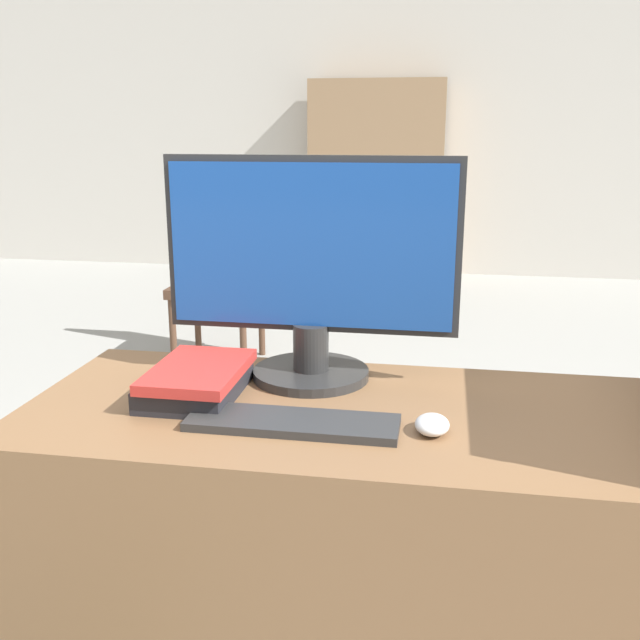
{
  "coord_description": "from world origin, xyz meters",
  "views": [
    {
      "loc": [
        0.16,
        -0.99,
        1.26
      ],
      "look_at": [
        -0.05,
        0.26,
        0.91
      ],
      "focal_mm": 40.0,
      "sensor_mm": 36.0,
      "label": 1
    }
  ],
  "objects": [
    {
      "name": "book_stack",
      "position": [
        -0.31,
        0.3,
        0.76
      ],
      "size": [
        0.18,
        0.26,
        0.07
      ],
      "color": "#232328",
      "rests_on": "desk"
    },
    {
      "name": "mouse",
      "position": [
        0.16,
        0.2,
        0.75
      ],
      "size": [
        0.06,
        0.08,
        0.03
      ],
      "color": "silver",
      "rests_on": "desk"
    },
    {
      "name": "desk",
      "position": [
        0.0,
        0.28,
        0.37
      ],
      "size": [
        1.27,
        0.57,
        0.73
      ],
      "color": "brown",
      "rests_on": "ground_plane"
    },
    {
      "name": "monitor",
      "position": [
        -0.11,
        0.45,
        0.97
      ],
      "size": [
        0.62,
        0.25,
        0.47
      ],
      "color": "#282828",
      "rests_on": "desk"
    },
    {
      "name": "bookshelf_far",
      "position": [
        -0.42,
        5.14,
        0.82
      ],
      "size": [
        1.12,
        0.32,
        1.64
      ],
      "color": "#9E7A56",
      "rests_on": "ground_plane"
    },
    {
      "name": "keyboard",
      "position": [
        -0.09,
        0.18,
        0.74
      ],
      "size": [
        0.39,
        0.11,
        0.02
      ],
      "color": "#2D2D2D",
      "rests_on": "desk"
    },
    {
      "name": "wall_back",
      "position": [
        0.0,
        5.38,
        1.4
      ],
      "size": [
        12.0,
        0.06,
        2.8
      ],
      "color": "beige",
      "rests_on": "ground_plane"
    },
    {
      "name": "far_chair",
      "position": [
        -1.02,
        2.67,
        0.51
      ],
      "size": [
        0.44,
        0.44,
        0.93
      ],
      "rotation": [
        0.0,
        0.0,
        -0.68
      ],
      "color": "#4C3323",
      "rests_on": "ground_plane"
    }
  ]
}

